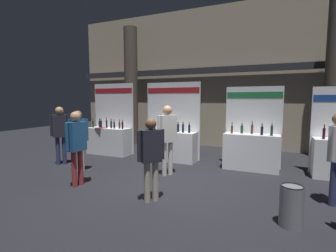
% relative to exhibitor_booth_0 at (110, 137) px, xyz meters
% --- Properties ---
extents(ground_plane, '(27.39, 27.39, 0.00)m').
position_rel_exhibitor_booth_0_xyz_m(ground_plane, '(3.44, -2.20, -0.62)').
color(ground_plane, black).
extents(hall_colonnade, '(13.69, 1.33, 5.82)m').
position_rel_exhibitor_booth_0_xyz_m(hall_colonnade, '(3.44, 2.95, 2.25)').
color(hall_colonnade, tan).
rests_on(hall_colonnade, ground_plane).
extents(exhibitor_booth_0, '(1.69, 0.74, 2.59)m').
position_rel_exhibitor_booth_0_xyz_m(exhibitor_booth_0, '(0.00, 0.00, 0.00)').
color(exhibitor_booth_0, white).
rests_on(exhibitor_booth_0, ground_plane).
extents(exhibitor_booth_1, '(1.91, 0.66, 2.58)m').
position_rel_exhibitor_booth_0_xyz_m(exhibitor_booth_1, '(2.39, 0.04, -0.00)').
color(exhibitor_booth_1, white).
rests_on(exhibitor_booth_1, ground_plane).
extents(exhibitor_booth_2, '(1.59, 0.66, 2.38)m').
position_rel_exhibitor_booth_0_xyz_m(exhibitor_booth_2, '(4.99, -0.03, -0.01)').
color(exhibitor_booth_2, white).
rests_on(exhibitor_booth_2, ground_plane).
extents(trash_bin, '(0.36, 0.36, 0.67)m').
position_rel_exhibitor_booth_0_xyz_m(trash_bin, '(5.89, -3.20, -0.28)').
color(trash_bin, slate).
rests_on(trash_bin, ground_plane).
extents(visitor_0, '(0.45, 0.44, 1.79)m').
position_rel_exhibitor_booth_0_xyz_m(visitor_0, '(-0.45, -1.85, 0.45)').
color(visitor_0, navy).
rests_on(visitor_0, ground_plane).
extents(visitor_1, '(0.41, 0.44, 1.65)m').
position_rel_exhibitor_booth_0_xyz_m(visitor_1, '(3.42, -3.23, 0.35)').
color(visitor_1, '#ADA393').
rests_on(visitor_1, ground_plane).
extents(visitor_2, '(0.42, 0.43, 1.70)m').
position_rel_exhibitor_booth_0_xyz_m(visitor_2, '(0.59, -2.18, 0.39)').
color(visitor_2, '#ADA393').
rests_on(visitor_2, ground_plane).
extents(visitor_5, '(0.43, 0.50, 1.85)m').
position_rel_exhibitor_booth_0_xyz_m(visitor_5, '(3.01, -1.53, 0.50)').
color(visitor_5, silver).
rests_on(visitor_5, ground_plane).
extents(visitor_6, '(0.29, 0.57, 1.73)m').
position_rel_exhibitor_booth_0_xyz_m(visitor_6, '(1.43, -3.12, 0.43)').
color(visitor_6, maroon).
rests_on(visitor_6, ground_plane).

